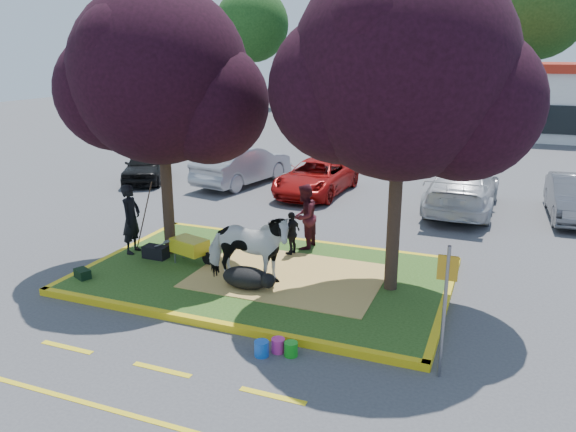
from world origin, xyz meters
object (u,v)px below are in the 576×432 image
at_px(bucket_blue, 262,349).
at_px(car_black, 146,165).
at_px(calf, 246,278).
at_px(handler, 131,219).
at_px(bucket_pink, 278,345).
at_px(wheelbarrow, 190,246).
at_px(bucket_green, 291,349).
at_px(sign_post, 445,299).
at_px(car_silver, 243,165).
at_px(cow, 248,249).

xyz_separation_m(bucket_blue, car_black, (-10.00, 10.84, 0.50)).
relative_size(calf, handler, 0.62).
relative_size(calf, bucket_pink, 4.30).
height_order(wheelbarrow, bucket_green, wheelbarrow).
bearing_deg(bucket_blue, bucket_green, 21.70).
bearing_deg(wheelbarrow, car_black, 147.44).
xyz_separation_m(sign_post, bucket_green, (-2.47, -0.29, -1.24)).
xyz_separation_m(handler, wheelbarrow, (1.73, -0.08, -0.47)).
bearing_deg(handler, car_silver, 0.31).
bearing_deg(bucket_blue, calf, 121.39).
distance_m(cow, wheelbarrow, 2.06).
xyz_separation_m(cow, car_silver, (-4.70, 9.37, -0.20)).
relative_size(handler, car_silver, 0.38).
xyz_separation_m(car_black, car_silver, (3.89, 0.96, 0.13)).
height_order(sign_post, car_black, sign_post).
relative_size(bucket_green, car_silver, 0.05).
xyz_separation_m(wheelbarrow, car_silver, (-2.81, 8.67, 0.21)).
bearing_deg(bucket_green, car_black, 134.50).
height_order(cow, wheelbarrow, cow).
bearing_deg(wheelbarrow, cow, -3.92).
bearing_deg(calf, bucket_blue, -62.41).
xyz_separation_m(bucket_green, bucket_pink, (-0.26, 0.04, -0.00)).
relative_size(calf, wheelbarrow, 0.70).
bearing_deg(wheelbarrow, calf, -8.59).
distance_m(calf, bucket_pink, 2.56).
bearing_deg(cow, handler, 68.97).
relative_size(cow, car_silver, 0.42).
bearing_deg(car_silver, sign_post, 139.99).
bearing_deg(cow, bucket_green, -148.75).
relative_size(bucket_green, bucket_pink, 1.00).
distance_m(cow, handler, 3.71).
height_order(handler, car_black, handler).
distance_m(handler, car_silver, 8.66).
xyz_separation_m(sign_post, car_silver, (-9.06, 11.33, -0.60)).
relative_size(cow, wheelbarrow, 1.24).
relative_size(calf, sign_post, 0.49).
relative_size(bucket_pink, bucket_blue, 0.93).
distance_m(bucket_blue, car_silver, 13.31).
bearing_deg(cow, wheelbarrow, 60.85).
xyz_separation_m(calf, bucket_pink, (1.58, -2.00, -0.26)).
xyz_separation_m(handler, bucket_blue, (5.03, -3.22, -0.90)).
bearing_deg(bucket_pink, wheelbarrow, 140.42).
bearing_deg(bucket_pink, calf, 128.23).
bearing_deg(car_black, handler, -81.29).
bearing_deg(car_silver, calf, 127.73).
bearing_deg(bucket_blue, car_black, 132.68).
height_order(car_black, car_silver, car_silver).
bearing_deg(handler, wheelbarrow, -99.63).
relative_size(cow, bucket_pink, 7.63).
distance_m(cow, car_silver, 10.49).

